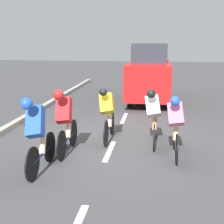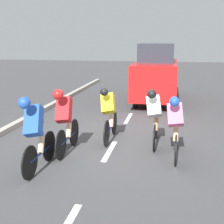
# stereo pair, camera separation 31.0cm
# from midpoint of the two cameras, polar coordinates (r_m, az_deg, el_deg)

# --- Properties ---
(ground_plane) EXTENTS (60.00, 60.00, 0.00)m
(ground_plane) POSITION_cam_midpoint_polar(r_m,az_deg,el_deg) (8.12, -0.72, -5.31)
(ground_plane) COLOR #424244
(lane_stripe_mid) EXTENTS (0.12, 1.40, 0.01)m
(lane_stripe_mid) POSITION_cam_midpoint_polar(r_m,az_deg,el_deg) (7.41, -1.66, -7.14)
(lane_stripe_mid) COLOR white
(lane_stripe_mid) RESTS_ON ground
(lane_stripe_far) EXTENTS (0.12, 1.40, 0.01)m
(lane_stripe_far) POSITION_cam_midpoint_polar(r_m,az_deg,el_deg) (10.44, 1.39, -1.10)
(lane_stripe_far) COLOR white
(lane_stripe_far) RESTS_ON ground
(cyclist_red) EXTENTS (0.39, 1.62, 1.54)m
(cyclist_red) POSITION_cam_midpoint_polar(r_m,az_deg,el_deg) (7.11, -9.88, -1.33)
(cyclist_red) COLOR black
(cyclist_red) RESTS_ON ground
(cyclist_blue) EXTENTS (0.43, 1.61, 1.55)m
(cyclist_blue) POSITION_cam_midpoint_polar(r_m,az_deg,el_deg) (6.24, -14.98, -3.55)
(cyclist_blue) COLOR black
(cyclist_blue) RESTS_ON ground
(cyclist_yellow) EXTENTS (0.42, 1.68, 1.42)m
(cyclist_yellow) POSITION_cam_midpoint_polar(r_m,az_deg,el_deg) (7.96, -1.94, -0.19)
(cyclist_yellow) COLOR black
(cyclist_yellow) RESTS_ON ground
(cyclist_white) EXTENTS (0.42, 1.69, 1.44)m
(cyclist_white) POSITION_cam_midpoint_polar(r_m,az_deg,el_deg) (7.71, 6.43, -0.56)
(cyclist_white) COLOR black
(cyclist_white) RESTS_ON ground
(cyclist_pink) EXTENTS (0.39, 1.66, 1.43)m
(cyclist_pink) POSITION_cam_midpoint_polar(r_m,az_deg,el_deg) (6.97, 10.29, -2.26)
(cyclist_pink) COLOR black
(cyclist_pink) RESTS_ON ground
(support_car) EXTENTS (1.70, 4.44, 2.41)m
(support_car) POSITION_cam_midpoint_polar(r_m,az_deg,el_deg) (13.25, 6.16, 7.08)
(support_car) COLOR black
(support_car) RESTS_ON ground
(traffic_cone) EXTENTS (0.36, 0.36, 0.49)m
(traffic_cone) POSITION_cam_midpoint_polar(r_m,az_deg,el_deg) (9.95, -15.43, -0.92)
(traffic_cone) COLOR black
(traffic_cone) RESTS_ON ground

